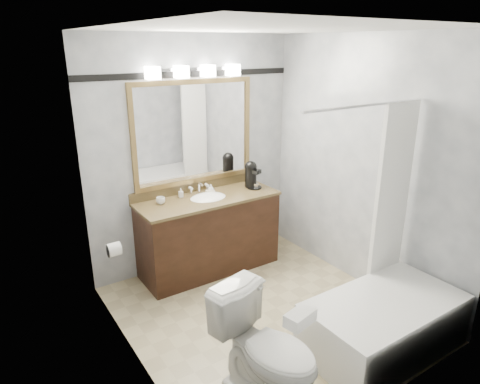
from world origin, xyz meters
The scene contains 14 objects.
room centered at (0.00, 0.00, 1.25)m, with size 2.42×2.62×2.52m.
vanity centered at (0.00, 1.02, 0.44)m, with size 1.53×0.58×0.97m.
mirror centered at (0.00, 1.28, 1.50)m, with size 1.40×0.04×1.10m.
vanity_light_bar centered at (0.00, 1.23, 2.13)m, with size 1.02×0.14×0.12m.
accent_stripe centered at (0.00, 1.29, 2.10)m, with size 2.40×0.01×0.06m, color black.
bathtub centered at (0.55, -0.90, 0.28)m, with size 1.30×0.75×1.96m.
tp_roll centered at (-1.14, 0.66, 0.70)m, with size 0.12×0.12×0.11m, color white.
toilet centered at (-0.58, -0.81, 0.40)m, with size 0.45×0.78×0.80m, color white.
tissue_box centered at (-0.58, -1.12, 0.84)m, with size 0.20×0.11×0.08m, color white.
coffee_maker centered at (0.57, 1.03, 1.01)m, with size 0.17×0.20×0.31m.
cup_left centered at (-0.50, 1.11, 0.89)m, with size 0.09×0.09×0.07m, color white.
soap_bottle_a centered at (-0.23, 1.18, 0.90)m, with size 0.04×0.04×0.09m, color white.
soap_bottle_b centered at (0.11, 1.15, 0.89)m, with size 0.07×0.07×0.09m, color white.
soap_bar centered at (0.09, 1.13, 0.86)m, with size 0.09×0.06×0.03m, color beige.
Camera 1 is at (-2.07, -2.73, 2.39)m, focal length 32.00 mm.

